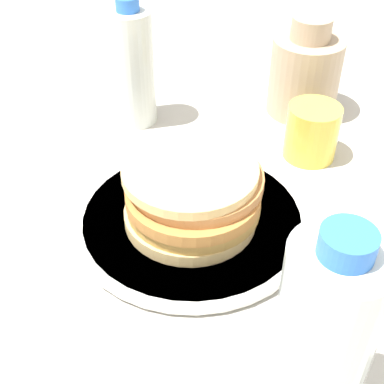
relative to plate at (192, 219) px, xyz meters
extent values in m
plane|color=#BCB7AD|center=(-0.03, -0.01, -0.01)|extent=(4.00, 4.00, 0.00)
cylinder|color=silver|center=(0.00, 0.00, 0.00)|extent=(0.25, 0.25, 0.01)
cylinder|color=silver|center=(0.00, 0.00, 0.00)|extent=(0.27, 0.27, 0.01)
cylinder|color=#DBB672|center=(0.00, 0.00, 0.01)|extent=(0.15, 0.15, 0.02)
cylinder|color=#AF843F|center=(0.00, 0.00, 0.03)|extent=(0.15, 0.15, 0.01)
cylinder|color=#B97A3B|center=(0.00, 0.01, 0.04)|extent=(0.15, 0.15, 0.01)
cylinder|color=#B67743|center=(-0.01, 0.00, 0.05)|extent=(0.15, 0.15, 0.01)
cylinder|color=#E1BA75|center=(0.00, 0.00, 0.07)|extent=(0.15, 0.15, 0.01)
cylinder|color=yellow|center=(-0.20, -0.06, 0.03)|extent=(0.07, 0.07, 0.07)
cylinder|color=tan|center=(-0.26, -0.16, 0.05)|extent=(0.10, 0.10, 0.11)
cylinder|color=tan|center=(-0.26, -0.16, 0.12)|extent=(0.06, 0.06, 0.03)
cylinder|color=silver|center=(-0.02, -0.24, 0.08)|extent=(0.06, 0.06, 0.16)
cylinder|color=blue|center=(-0.02, -0.24, 0.17)|extent=(0.03, 0.03, 0.02)
cylinder|color=silver|center=(0.01, 0.25, 0.09)|extent=(0.07, 0.07, 0.18)
cylinder|color=blue|center=(0.01, 0.25, 0.19)|extent=(0.04, 0.04, 0.02)
camera|label=1|loc=(0.19, 0.41, 0.42)|focal=50.00mm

